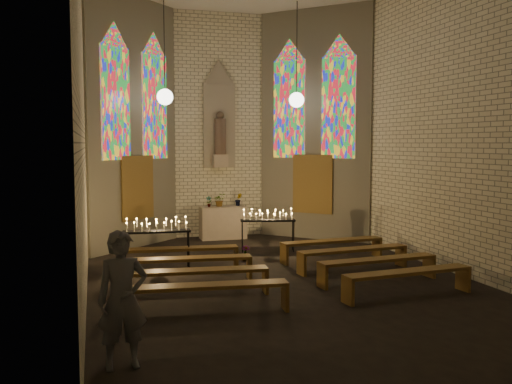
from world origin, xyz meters
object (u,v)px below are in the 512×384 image
at_px(visitor, 122,300).
at_px(votive_stand_right, 268,217).
at_px(aisle_flower_pot, 245,253).
at_px(votive_stand_left, 157,228).
at_px(altar, 223,223).

bearing_deg(visitor, votive_stand_right, 54.22).
distance_m(aisle_flower_pot, votive_stand_right, 1.60).
distance_m(votive_stand_left, votive_stand_right, 3.45).
bearing_deg(votive_stand_right, aisle_flower_pot, -117.80).
distance_m(votive_stand_right, visitor, 8.36).
relative_size(votive_stand_left, visitor, 0.87).
bearing_deg(aisle_flower_pot, visitor, -118.27).
height_order(altar, aisle_flower_pot, altar).
bearing_deg(visitor, altar, 64.47).
bearing_deg(votive_stand_left, aisle_flower_pot, 12.28).
xyz_separation_m(altar, votive_stand_left, (-2.43, -3.77, 0.48)).
relative_size(votive_stand_left, votive_stand_right, 1.03).
distance_m(aisle_flower_pot, votive_stand_left, 2.39).
height_order(altar, votive_stand_right, votive_stand_right).
relative_size(altar, votive_stand_left, 0.89).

